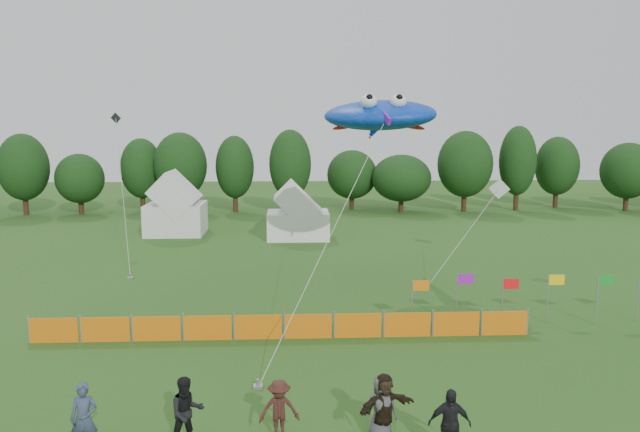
{
  "coord_description": "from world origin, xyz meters",
  "views": [
    {
      "loc": [
        -1.12,
        -16.4,
        8.44
      ],
      "look_at": [
        0.0,
        6.0,
        5.2
      ],
      "focal_mm": 35.0,
      "sensor_mm": 36.0,
      "label": 1
    }
  ],
  "objects_px": {
    "tent_right": "(298,216)",
    "spectator_f": "(384,407)",
    "spectator_a": "(84,419)",
    "spectator_b": "(187,412)",
    "spectator_d": "(449,424)",
    "spectator_e": "(381,407)",
    "spectator_c": "(279,410)",
    "barrier_fence": "(283,327)",
    "tent_left": "(176,209)",
    "stingray_kite": "(379,116)"
  },
  "relations": [
    {
      "from": "spectator_b",
      "to": "barrier_fence",
      "type": "bearing_deg",
      "value": 50.18
    },
    {
      "from": "tent_right",
      "to": "spectator_e",
      "type": "distance_m",
      "value": 30.87
    },
    {
      "from": "tent_right",
      "to": "spectator_f",
      "type": "relative_size",
      "value": 2.53
    },
    {
      "from": "spectator_c",
      "to": "spectator_d",
      "type": "relative_size",
      "value": 0.9
    },
    {
      "from": "tent_right",
      "to": "stingray_kite",
      "type": "height_order",
      "value": "stingray_kite"
    },
    {
      "from": "tent_left",
      "to": "stingray_kite",
      "type": "bearing_deg",
      "value": -48.52
    },
    {
      "from": "tent_right",
      "to": "spectator_c",
      "type": "xyz_separation_m",
      "value": [
        -0.98,
        -30.76,
        -0.83
      ]
    },
    {
      "from": "barrier_fence",
      "to": "spectator_b",
      "type": "bearing_deg",
      "value": -106.36
    },
    {
      "from": "tent_left",
      "to": "spectator_b",
      "type": "relative_size",
      "value": 2.33
    },
    {
      "from": "spectator_c",
      "to": "stingray_kite",
      "type": "height_order",
      "value": "stingray_kite"
    },
    {
      "from": "spectator_f",
      "to": "spectator_c",
      "type": "bearing_deg",
      "value": 151.52
    },
    {
      "from": "tent_left",
      "to": "spectator_a",
      "type": "bearing_deg",
      "value": -83.91
    },
    {
      "from": "spectator_c",
      "to": "spectator_e",
      "type": "height_order",
      "value": "spectator_e"
    },
    {
      "from": "barrier_fence",
      "to": "spectator_c",
      "type": "height_order",
      "value": "spectator_c"
    },
    {
      "from": "barrier_fence",
      "to": "stingray_kite",
      "type": "bearing_deg",
      "value": 61.69
    },
    {
      "from": "tent_left",
      "to": "tent_right",
      "type": "distance_m",
      "value": 9.9
    },
    {
      "from": "tent_left",
      "to": "barrier_fence",
      "type": "relative_size",
      "value": 0.23
    },
    {
      "from": "tent_left",
      "to": "spectator_d",
      "type": "distance_m",
      "value": 36.78
    },
    {
      "from": "spectator_a",
      "to": "spectator_e",
      "type": "distance_m",
      "value": 7.79
    },
    {
      "from": "spectator_c",
      "to": "spectator_b",
      "type": "bearing_deg",
      "value": -179.76
    },
    {
      "from": "spectator_c",
      "to": "spectator_e",
      "type": "relative_size",
      "value": 0.95
    },
    {
      "from": "spectator_d",
      "to": "spectator_b",
      "type": "bearing_deg",
      "value": 174.94
    },
    {
      "from": "spectator_b",
      "to": "spectator_c",
      "type": "bearing_deg",
      "value": -17.65
    },
    {
      "from": "spectator_b",
      "to": "spectator_d",
      "type": "distance_m",
      "value": 6.83
    },
    {
      "from": "spectator_d",
      "to": "spectator_e",
      "type": "relative_size",
      "value": 1.06
    },
    {
      "from": "spectator_f",
      "to": "tent_right",
      "type": "bearing_deg",
      "value": 67.11
    },
    {
      "from": "spectator_c",
      "to": "spectator_a",
      "type": "bearing_deg",
      "value": 179.74
    },
    {
      "from": "spectator_a",
      "to": "spectator_b",
      "type": "bearing_deg",
      "value": 3.43
    },
    {
      "from": "spectator_a",
      "to": "spectator_f",
      "type": "xyz_separation_m",
      "value": [
        7.85,
        0.36,
        -0.03
      ]
    },
    {
      "from": "spectator_a",
      "to": "spectator_f",
      "type": "bearing_deg",
      "value": 1.21
    },
    {
      "from": "spectator_a",
      "to": "spectator_d",
      "type": "distance_m",
      "value": 9.38
    },
    {
      "from": "spectator_e",
      "to": "stingray_kite",
      "type": "distance_m",
      "value": 19.61
    },
    {
      "from": "stingray_kite",
      "to": "barrier_fence",
      "type": "bearing_deg",
      "value": -118.31
    },
    {
      "from": "spectator_a",
      "to": "spectator_d",
      "type": "xyz_separation_m",
      "value": [
        9.35,
        -0.74,
        -0.02
      ]
    },
    {
      "from": "barrier_fence",
      "to": "spectator_b",
      "type": "xyz_separation_m",
      "value": [
        -2.46,
        -8.38,
        0.46
      ]
    },
    {
      "from": "spectator_b",
      "to": "stingray_kite",
      "type": "bearing_deg",
      "value": 43.56
    },
    {
      "from": "tent_right",
      "to": "spectator_b",
      "type": "xyz_separation_m",
      "value": [
        -3.4,
        -31.0,
        -0.71
      ]
    },
    {
      "from": "tent_right",
      "to": "barrier_fence",
      "type": "distance_m",
      "value": 22.67
    },
    {
      "from": "tent_left",
      "to": "spectator_f",
      "type": "height_order",
      "value": "tent_left"
    },
    {
      "from": "tent_left",
      "to": "spectator_b",
      "type": "height_order",
      "value": "tent_left"
    },
    {
      "from": "spectator_c",
      "to": "spectator_f",
      "type": "distance_m",
      "value": 2.84
    },
    {
      "from": "spectator_d",
      "to": "spectator_e",
      "type": "height_order",
      "value": "spectator_d"
    },
    {
      "from": "tent_right",
      "to": "spectator_a",
      "type": "distance_m",
      "value": 31.8
    },
    {
      "from": "spectator_d",
      "to": "spectator_e",
      "type": "xyz_separation_m",
      "value": [
        -1.58,
        1.15,
        -0.05
      ]
    },
    {
      "from": "spectator_a",
      "to": "spectator_c",
      "type": "distance_m",
      "value": 5.04
    },
    {
      "from": "spectator_d",
      "to": "tent_left",
      "type": "bearing_deg",
      "value": 113.6
    },
    {
      "from": "barrier_fence",
      "to": "spectator_a",
      "type": "distance_m",
      "value": 9.98
    },
    {
      "from": "tent_right",
      "to": "barrier_fence",
      "type": "xyz_separation_m",
      "value": [
        -0.95,
        -22.62,
        -1.18
      ]
    },
    {
      "from": "spectator_a",
      "to": "spectator_d",
      "type": "relative_size",
      "value": 1.02
    },
    {
      "from": "spectator_a",
      "to": "stingray_kite",
      "type": "relative_size",
      "value": 0.09
    }
  ]
}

